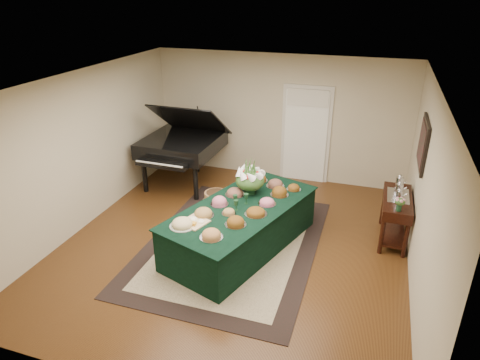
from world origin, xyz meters
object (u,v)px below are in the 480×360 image
(buffet_table, at_px, (242,227))
(floral_centerpiece, at_px, (250,177))
(mahogany_sideboard, at_px, (396,207))
(grand_piano, at_px, (182,144))

(buffet_table, relative_size, floral_centerpiece, 6.01)
(mahogany_sideboard, bearing_deg, buffet_table, -156.71)
(buffet_table, xyz_separation_m, mahogany_sideboard, (2.36, 1.02, 0.23))
(buffet_table, xyz_separation_m, grand_piano, (-1.95, 1.97, 0.54))
(buffet_table, bearing_deg, mahogany_sideboard, 23.29)
(floral_centerpiece, bearing_deg, mahogany_sideboard, 12.35)
(buffet_table, xyz_separation_m, floral_centerpiece, (-0.01, 0.50, 0.67))
(grand_piano, distance_m, mahogany_sideboard, 4.43)
(buffet_table, height_order, mahogany_sideboard, mahogany_sideboard)
(mahogany_sideboard, bearing_deg, floral_centerpiece, -167.65)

